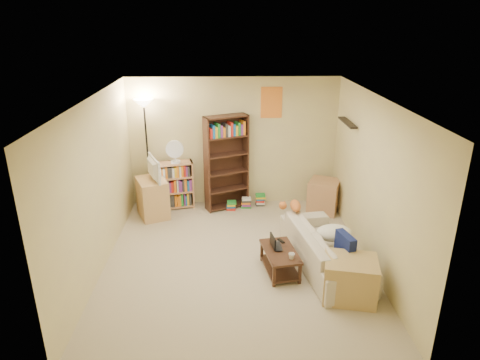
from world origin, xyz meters
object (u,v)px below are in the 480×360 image
object	(u,v)px
desk_fan	(175,151)
tabby_cat	(293,206)
laptop	(280,246)
mug	(292,256)
tv_stand	(153,198)
side_table	(324,196)
end_cabinet	(350,279)
tall_bookshelf	(226,161)
short_bookshelf	(174,185)
television	(150,169)
floor_lamp	(145,122)
coffee_table	(280,259)
sofa	(325,248)

from	to	relation	value
desk_fan	tabby_cat	bearing A→B (deg)	-35.11
laptop	mug	distance (m)	0.36
tv_stand	side_table	world-z (taller)	tv_stand
end_cabinet	tall_bookshelf	bearing A→B (deg)	118.54
tall_bookshelf	short_bookshelf	distance (m)	1.14
desk_fan	television	bearing A→B (deg)	-143.78
floor_lamp	end_cabinet	size ratio (longest dim) A/B	3.13
television	floor_lamp	xyz separation A→B (m)	(-0.10, 0.40, 0.77)
laptop	tv_stand	world-z (taller)	tv_stand
laptop	side_table	xyz separation A→B (m)	(1.09, 1.97, -0.05)
desk_fan	laptop	bearing A→B (deg)	-51.60
television	side_table	xyz separation A→B (m)	(3.25, 0.09, -0.63)
short_bookshelf	tv_stand	bearing A→B (deg)	-149.12
short_bookshelf	coffee_table	bearing A→B (deg)	-65.64
tv_stand	tall_bookshelf	distance (m)	1.55
tall_bookshelf	tabby_cat	bearing A→B (deg)	-76.26
coffee_table	desk_fan	size ratio (longest dim) A/B	1.91
tabby_cat	television	distance (m)	2.71
end_cabinet	desk_fan	bearing A→B (deg)	131.12
tall_bookshelf	short_bookshelf	world-z (taller)	tall_bookshelf
television	end_cabinet	xyz separation A→B (m)	(3.00, -2.64, -0.65)
mug	end_cabinet	world-z (taller)	end_cabinet
sofa	short_bookshelf	xyz separation A→B (m)	(-2.47, 2.19, 0.17)
laptop	tv_stand	bearing A→B (deg)	45.55
desk_fan	floor_lamp	world-z (taller)	floor_lamp
sofa	coffee_table	size ratio (longest dim) A/B	2.48
sofa	tabby_cat	bearing A→B (deg)	18.61
laptop	sofa	bearing A→B (deg)	-89.77
mug	tv_stand	xyz separation A→B (m)	(-2.28, 2.22, -0.03)
coffee_table	short_bookshelf	bearing A→B (deg)	117.90
tabby_cat	floor_lamp	distance (m)	3.15
tv_stand	end_cabinet	xyz separation A→B (m)	(3.00, -2.64, -0.08)
tabby_cat	tall_bookshelf	bearing A→B (deg)	126.61
floor_lamp	end_cabinet	world-z (taller)	floor_lamp
short_bookshelf	sofa	bearing A→B (deg)	-54.39
tv_stand	desk_fan	size ratio (longest dim) A/B	1.62
tv_stand	side_table	distance (m)	3.25
mug	tall_bookshelf	distance (m)	2.75
television	end_cabinet	distance (m)	4.04
tv_stand	television	size ratio (longest dim) A/B	1.01
floor_lamp	side_table	world-z (taller)	floor_lamp
sofa	mug	size ratio (longest dim) A/B	20.87
tall_bookshelf	desk_fan	xyz separation A→B (m)	(-0.97, -0.01, 0.20)
end_cabinet	short_bookshelf	bearing A→B (deg)	131.25
tabby_cat	laptop	size ratio (longest dim) A/B	1.48
sofa	television	xyz separation A→B (m)	(-2.85, 1.84, 0.64)
coffee_table	mug	size ratio (longest dim) A/B	8.40
mug	short_bookshelf	world-z (taller)	short_bookshelf
mug	laptop	bearing A→B (deg)	109.24
tabby_cat	desk_fan	world-z (taller)	desk_fan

